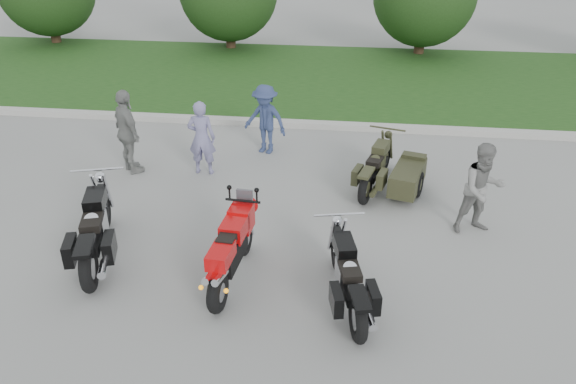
# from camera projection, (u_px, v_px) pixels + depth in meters

# --- Properties ---
(ground) EXTENTS (80.00, 80.00, 0.00)m
(ground) POSITION_uv_depth(u_px,v_px,m) (236.00, 259.00, 9.22)
(ground) COLOR #A1A19B
(ground) RESTS_ON ground
(curb) EXTENTS (60.00, 0.30, 0.15)m
(curb) POSITION_uv_depth(u_px,v_px,m) (284.00, 123.00, 14.44)
(curb) COLOR #B7B4AC
(curb) RESTS_ON ground
(grass_strip) EXTENTS (60.00, 8.00, 0.14)m
(grass_strip) POSITION_uv_depth(u_px,v_px,m) (300.00, 77.00, 18.07)
(grass_strip) COLOR #335D1F
(grass_strip) RESTS_ON ground
(sportbike_red) EXTENTS (0.44, 2.08, 0.99)m
(sportbike_red) POSITION_uv_depth(u_px,v_px,m) (231.00, 250.00, 8.41)
(sportbike_red) COLOR black
(sportbike_red) RESTS_ON ground
(cruiser_left) EXTENTS (0.94, 2.48, 0.98)m
(cruiser_left) POSITION_uv_depth(u_px,v_px,m) (95.00, 233.00, 8.98)
(cruiser_left) COLOR black
(cruiser_left) RESTS_ON ground
(cruiser_right) EXTENTS (0.71, 2.22, 0.86)m
(cruiser_right) POSITION_uv_depth(u_px,v_px,m) (349.00, 280.00, 7.98)
(cruiser_right) COLOR black
(cruiser_right) RESTS_ON ground
(cruiser_sidecar) EXTENTS (1.41, 2.14, 0.84)m
(cruiser_sidecar) POSITION_uv_depth(u_px,v_px,m) (394.00, 174.00, 11.10)
(cruiser_sidecar) COLOR black
(cruiser_sidecar) RESTS_ON ground
(person_stripe) EXTENTS (0.59, 0.39, 1.60)m
(person_stripe) POSITION_uv_depth(u_px,v_px,m) (202.00, 138.00, 11.70)
(person_stripe) COLOR #807CA9
(person_stripe) RESTS_ON ground
(person_grey) EXTENTS (0.96, 0.84, 1.65)m
(person_grey) POSITION_uv_depth(u_px,v_px,m) (482.00, 189.00, 9.61)
(person_grey) COLOR gray
(person_grey) RESTS_ON ground
(person_denim) EXTENTS (1.17, 0.90, 1.60)m
(person_denim) POSITION_uv_depth(u_px,v_px,m) (265.00, 119.00, 12.66)
(person_denim) COLOR navy
(person_denim) RESTS_ON ground
(person_back) EXTENTS (1.05, 1.08, 1.81)m
(person_back) POSITION_uv_depth(u_px,v_px,m) (128.00, 132.00, 11.69)
(person_back) COLOR gray
(person_back) RESTS_ON ground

